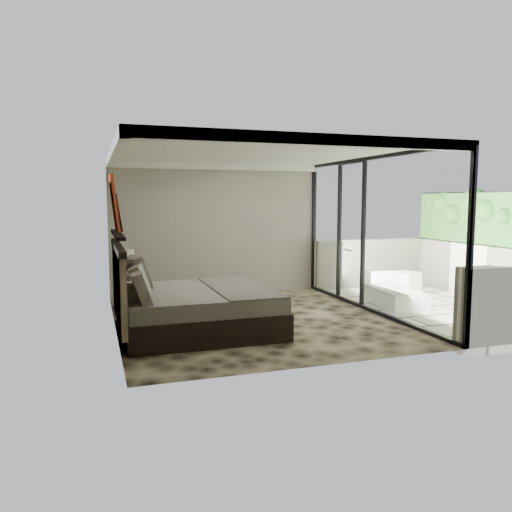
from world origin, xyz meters
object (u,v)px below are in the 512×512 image
object	(u,v)px
nightstand	(129,296)
lounger	(393,295)
ottoman	(406,282)
table_lamp	(126,261)
bed	(191,307)

from	to	relation	value
nightstand	lounger	xyz separation A→B (m)	(4.93, -1.21, -0.08)
ottoman	lounger	xyz separation A→B (m)	(-0.96, -0.94, -0.06)
table_lamp	lounger	world-z (taller)	table_lamp
ottoman	lounger	world-z (taller)	lounger
table_lamp	ottoman	distance (m)	5.96
ottoman	nightstand	bearing A→B (deg)	177.42
lounger	nightstand	bearing A→B (deg)	171.74
lounger	table_lamp	bearing A→B (deg)	171.32
bed	lounger	distance (m)	4.19
bed	table_lamp	bearing A→B (deg)	112.98
bed	table_lamp	xyz separation A→B (m)	(-0.84, 1.98, 0.51)
ottoman	bed	bearing A→B (deg)	-161.84
bed	nightstand	bearing A→B (deg)	112.65
nightstand	table_lamp	size ratio (longest dim) A/B	0.85
ottoman	lounger	bearing A→B (deg)	-135.44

